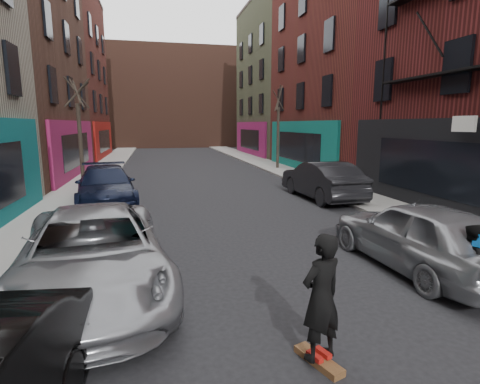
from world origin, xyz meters
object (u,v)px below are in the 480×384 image
parked_right_far (419,235)px  parked_left_far (93,253)px  tree_right_far (278,121)px  skateboarder (321,297)px  parked_right_end (322,180)px  parked_left_end (106,186)px  pedestrian (470,263)px  skateboard (319,360)px  tree_left_far (79,122)px

parked_right_far → parked_left_far: bearing=-5.3°
tree_right_far → skateboarder: (-6.69, -21.81, -2.54)m
parked_right_far → skateboarder: (-3.69, -2.74, 0.18)m
tree_right_far → parked_right_end: size_ratio=1.33×
parked_left_end → pedestrian: (7.60, -10.44, -0.04)m
parked_right_end → skateboarder: skateboarder is taller
parked_right_far → skateboard: bearing=34.0°
parked_right_far → parked_right_end: 8.27m
tree_right_far → pedestrian: size_ratio=4.55×
parked_left_far → skateboard: bearing=-49.5°
tree_right_far → parked_left_end: (-10.80, -10.26, -2.73)m
parked_left_end → tree_right_far: bearing=35.6°
parked_left_end → parked_right_far: bearing=-56.4°
parked_left_end → pedestrian: parked_left_end is taller
tree_right_far → parked_right_end: bearing=-98.3°
pedestrian → parked_left_far: bearing=-36.2°
tree_right_far → skateboard: (-6.69, -21.81, -3.48)m
parked_right_end → skateboard: size_ratio=6.38×
parked_left_far → skateboarder: bearing=-49.5°
tree_right_far → pedestrian: tree_right_far is taller
tree_left_far → parked_right_end: (10.80, -4.92, -2.54)m
tree_right_far → skateboard: 23.08m
tree_right_far → parked_left_far: (-10.05, -18.74, -2.71)m
tree_left_far → pedestrian: (9.20, -14.70, -2.62)m
parked_left_far → skateboard: parked_left_far is taller
skateboard → pedestrian: pedestrian is taller
tree_left_far → parked_right_far: 16.30m
parked_left_end → skateboard: (4.11, -11.55, -0.75)m
skateboard → tree_left_far: bearing=90.5°
parked_left_far → pedestrian: 7.13m
parked_right_end → parked_right_far: bearing=77.6°
parked_left_far → parked_right_far: bearing=-9.8°
tree_left_far → parked_right_far: tree_left_far is taller
tree_right_far → tree_left_far: bearing=-154.2°
parked_right_far → skateboarder: 4.60m
parked_left_end → pedestrian: size_ratio=3.68×
tree_left_far → skateboarder: (5.71, -15.81, -2.39)m
pedestrian → skateboard: bearing=-2.6°
skateboarder → tree_left_far: bearing=-89.5°
parked_left_far → parked_right_end: size_ratio=1.15×
tree_left_far → tree_right_far: tree_right_far is taller
tree_left_far → parked_right_far: (9.40, -13.07, -2.57)m
tree_left_far → pedestrian: 17.54m
tree_left_far → parked_left_end: (1.60, -4.26, -2.58)m
parked_right_end → pedestrian: size_ratio=3.42×
pedestrian → skateboarder: bearing=-2.6°
parked_left_end → skateboarder: size_ratio=3.08×
parked_left_far → parked_left_end: (-0.75, 8.48, -0.02)m
tree_left_far → skateboard: 17.14m
tree_left_far → skateboarder: size_ratio=3.64×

